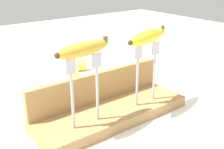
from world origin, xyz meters
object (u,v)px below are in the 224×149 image
object	(u,v)px
fork_stand_right	(146,68)
banana_raised_right	(148,37)
banana_raised_left	(83,49)
fork_fallen_far	(158,77)
banana_chunk_near	(74,79)
fork_stand_left	(85,85)
banana_chunk_far	(82,65)

from	to	relation	value
fork_stand_right	banana_raised_right	xyz separation A→B (m)	(-0.00, -0.00, 0.09)
banana_raised_left	fork_fallen_far	distance (m)	0.50
banana_chunk_near	fork_stand_right	bearing A→B (deg)	-77.16
fork_stand_left	fork_fallen_far	xyz separation A→B (m)	(0.42, 0.16, -0.13)
banana_raised_right	banana_chunk_far	bearing A→B (deg)	84.80
fork_fallen_far	fork_stand_left	bearing A→B (deg)	-158.88
fork_stand_right	fork_stand_left	bearing A→B (deg)	180.00
fork_fallen_far	banana_chunk_near	distance (m)	0.32
fork_stand_right	banana_chunk_far	size ratio (longest dim) A/B	3.13
fork_stand_left	banana_raised_left	xyz separation A→B (m)	(-0.00, -0.00, 0.09)
banana_raised_right	banana_chunk_far	world-z (taller)	banana_raised_right
banana_raised_left	banana_chunk_near	bearing A→B (deg)	65.55
fork_stand_right	banana_raised_right	world-z (taller)	banana_raised_right
fork_stand_left	fork_fallen_far	size ratio (longest dim) A/B	1.02
fork_stand_left	banana_raised_right	xyz separation A→B (m)	(0.20, -0.00, 0.09)
fork_stand_left	banana_chunk_far	xyz separation A→B (m)	(0.24, 0.41, -0.11)
banana_raised_right	banana_chunk_near	bearing A→B (deg)	102.82
fork_fallen_far	banana_chunk_far	world-z (taller)	banana_chunk_far
fork_stand_left	fork_fallen_far	bearing A→B (deg)	21.12
banana_chunk_far	fork_fallen_far	bearing A→B (deg)	-52.58
fork_stand_right	banana_chunk_near	xyz separation A→B (m)	(-0.07, 0.29, -0.11)
fork_stand_left	banana_raised_left	bearing A→B (deg)	-172.02
banana_raised_left	banana_chunk_far	xyz separation A→B (m)	(0.24, 0.41, -0.20)
fork_stand_right	banana_chunk_near	distance (m)	0.32
banana_raised_left	banana_raised_right	bearing A→B (deg)	-0.00
banana_raised_left	banana_chunk_far	bearing A→B (deg)	59.82
fork_stand_left	banana_raised_right	bearing A→B (deg)	-0.01
fork_stand_left	banana_chunk_near	xyz separation A→B (m)	(0.13, 0.29, -0.11)
fork_stand_right	fork_fallen_far	distance (m)	0.31
fork_fallen_far	fork_stand_right	bearing A→B (deg)	-143.82
banana_raised_left	fork_fallen_far	bearing A→B (deg)	21.11
fork_stand_right	banana_chunk_near	bearing A→B (deg)	102.84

